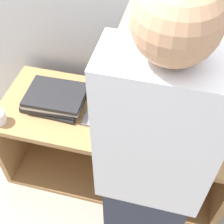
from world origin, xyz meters
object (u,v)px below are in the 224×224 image
object	(u,v)px
laptop_open	(118,103)
person	(149,178)
laptop_stack_right	(181,117)
laptop_stack_left	(55,98)

from	to	relation	value
laptop_open	person	world-z (taller)	person
laptop_open	laptop_stack_right	world-z (taller)	laptop_open
laptop_stack_left	person	world-z (taller)	person
laptop_stack_left	laptop_stack_right	world-z (taller)	laptop_stack_right
person	laptop_stack_left	bearing A→B (deg)	141.12
laptop_stack_left	laptop_stack_right	size ratio (longest dim) A/B	1.01
laptop_stack_left	laptop_stack_right	xyz separation A→B (m)	(0.74, -0.00, 0.04)
person	laptop_open	bearing A→B (deg)	115.31
laptop_stack_left	laptop_stack_right	bearing A→B (deg)	-0.08
laptop_stack_right	person	xyz separation A→B (m)	(-0.10, -0.51, 0.17)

